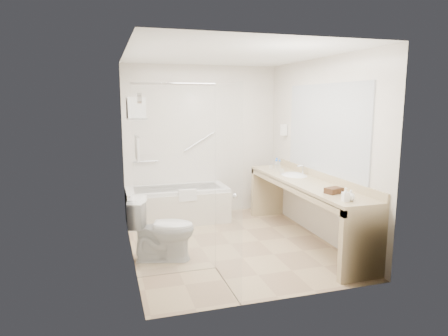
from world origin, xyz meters
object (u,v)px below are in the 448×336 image
object	(u,v)px
toilet	(163,229)
amenity_basket	(334,190)
water_bottle_left	(277,164)
bathtub	(177,204)
vanity_counter	(305,195)

from	to	relation	value
toilet	amenity_basket	world-z (taller)	amenity_basket
toilet	water_bottle_left	xyz separation A→B (m)	(2.00, 1.12, 0.54)
toilet	water_bottle_left	bearing A→B (deg)	-45.46
bathtub	amenity_basket	xyz separation A→B (m)	(1.48, -2.16, 0.61)
water_bottle_left	amenity_basket	bearing A→B (deg)	-92.25
amenity_basket	water_bottle_left	bearing A→B (deg)	87.75
bathtub	vanity_counter	distance (m)	2.09
vanity_counter	amenity_basket	size ratio (longest dim) A/B	13.45
vanity_counter	water_bottle_left	world-z (taller)	water_bottle_left
bathtub	toilet	size ratio (longest dim) A/B	2.04
toilet	water_bottle_left	size ratio (longest dim) A/B	4.59
bathtub	vanity_counter	world-z (taller)	vanity_counter
vanity_counter	water_bottle_left	xyz separation A→B (m)	(0.03, 1.01, 0.29)
bathtub	amenity_basket	distance (m)	2.69
vanity_counter	toilet	xyz separation A→B (m)	(-1.97, -0.11, -0.26)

